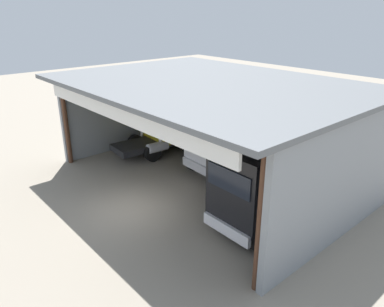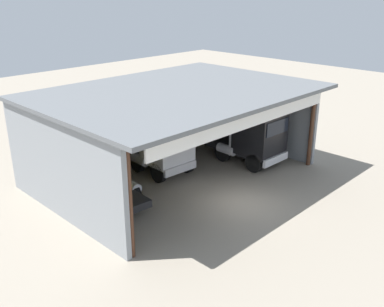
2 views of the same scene
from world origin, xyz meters
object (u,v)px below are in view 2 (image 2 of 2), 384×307
truck_white_right_bay (165,142)px  truck_yellow_left_bay (96,163)px  tool_cart (96,161)px  oil_drum (98,165)px  truck_black_center_left_bay (255,135)px

truck_white_right_bay → truck_yellow_left_bay: bearing=0.9°
tool_cart → oil_drum: bearing=-114.8°
truck_black_center_left_bay → tool_cart: bearing=-39.1°
truck_white_right_bay → truck_black_center_left_bay: 5.46m
truck_yellow_left_bay → oil_drum: (1.79, 2.70, -1.46)m
tool_cart → truck_black_center_left_bay: bearing=-40.3°
oil_drum → truck_black_center_left_bay: bearing=-37.2°
oil_drum → tool_cart: 0.51m
truck_yellow_left_bay → tool_cart: truck_yellow_left_bay is taller
truck_yellow_left_bay → oil_drum: bearing=60.7°
oil_drum → tool_cart: (0.21, 0.46, 0.07)m
truck_white_right_bay → tool_cart: size_ratio=4.18×
truck_white_right_bay → oil_drum: bearing=-44.8°
oil_drum → tool_cart: bearing=65.2°
truck_yellow_left_bay → oil_drum: size_ratio=6.04×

